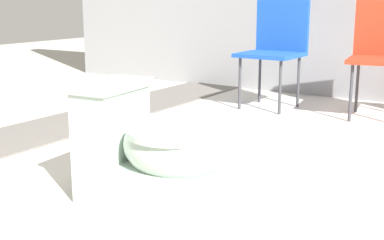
# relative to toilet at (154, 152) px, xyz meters

# --- Properties ---
(ground_plane) EXTENTS (14.00, 14.00, 0.00)m
(ground_plane) POSITION_rel_toilet_xyz_m (-0.07, 0.16, -0.22)
(ground_plane) COLOR #B7B2A8
(gravel_strip) EXTENTS (0.56, 8.00, 0.01)m
(gravel_strip) POSITION_rel_toilet_xyz_m (-1.35, 0.66, -0.21)
(gravel_strip) COLOR #605B56
(gravel_strip) RESTS_ON ground
(toilet) EXTENTS (0.66, 0.43, 0.52)m
(toilet) POSITION_rel_toilet_xyz_m (0.00, 0.00, 0.00)
(toilet) COLOR #B2C6B7
(toilet) RESTS_ON ground
(folding_chair_left) EXTENTS (0.45, 0.45, 0.83)m
(folding_chair_left) POSITION_rel_toilet_xyz_m (-0.42, 2.20, 0.29)
(folding_chair_left) COLOR #1947B2
(folding_chair_left) RESTS_ON ground
(folding_chair_middle) EXTENTS (0.50, 0.50, 0.83)m
(folding_chair_middle) POSITION_rel_toilet_xyz_m (0.38, 2.26, 0.29)
(folding_chair_middle) COLOR red
(folding_chair_middle) RESTS_ON ground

